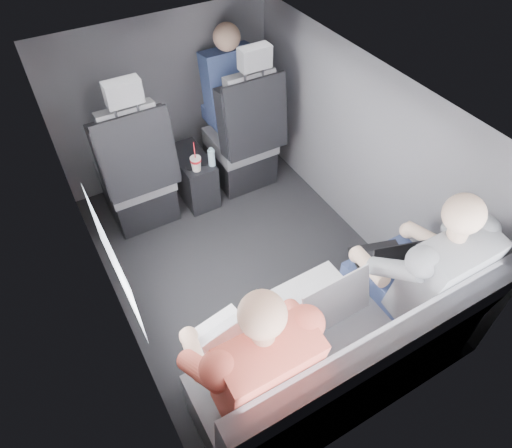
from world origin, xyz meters
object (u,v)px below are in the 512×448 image
water_bottle (212,157)px  passenger_rear_right (417,273)px  front_seat_right (244,142)px  laptop_black (386,258)px  laptop_silver (322,296)px  passenger_rear_left (250,362)px  passenger_front_right (229,88)px  center_console (193,176)px  rear_bench (342,362)px  laptop_white (225,337)px  soda_cup (196,163)px  front_seat_left (138,178)px

water_bottle → passenger_rear_right: (0.42, -1.67, 0.18)m
front_seat_right → laptop_black: front_seat_right is taller
front_seat_right → laptop_silver: (-0.46, -1.67, 0.24)m
front_seat_right → passenger_rear_left: 2.06m
passenger_front_right → center_console: bearing=-155.0°
rear_bench → laptop_white: 0.69m
front_seat_right → center_console: 0.49m
front_seat_right → soda_cup: (-0.48, -0.13, 0.06)m
laptop_white → passenger_rear_right: 1.08m
rear_bench → passenger_rear_left: bearing=169.5°
passenger_rear_right → passenger_front_right: passenger_rear_right is taller
laptop_white → passenger_rear_left: bearing=-79.1°
front_seat_right → passenger_rear_left: size_ratio=1.00×
passenger_rear_right → front_seat_right: bearing=92.0°
water_bottle → laptop_white: (-0.65, -1.49, 0.16)m
rear_bench → soda_cup: (-0.03, 1.77, 0.16)m
passenger_rear_left → passenger_rear_right: 1.03m
passenger_rear_right → laptop_silver: bearing=165.5°
rear_bench → passenger_rear_right: size_ratio=1.26×
front_seat_right → laptop_black: 1.65m
front_seat_left → laptop_silver: size_ratio=3.16×
front_seat_right → laptop_black: bearing=-89.8°
water_bottle → passenger_front_right: (0.37, 0.39, 0.28)m
front_seat_left → passenger_rear_right: passenger_rear_right is taller
passenger_rear_right → front_seat_left: bearing=118.1°
center_console → laptop_silver: laptop_silver is taller
water_bottle → laptop_black: bearing=-76.7°
front_seat_right → passenger_rear_right: passenger_rear_right is taller
center_console → passenger_rear_left: 1.97m
laptop_white → front_seat_right: bearing=58.5°
front_seat_right → water_bottle: 0.38m
laptop_white → passenger_front_right: size_ratio=0.39×
front_seat_right → laptop_silver: size_ratio=3.16×
passenger_rear_left → passenger_front_right: (0.98, 2.07, 0.11)m
front_seat_left → laptop_white: bearing=-93.4°
front_seat_right → laptop_silver: 1.75m
laptop_white → laptop_black: laptop_white is taller
passenger_front_right → front_seat_left: bearing=-164.3°
rear_bench → laptop_white: rear_bench is taller
center_console → passenger_front_right: bearing=25.0°
laptop_white → passenger_front_right: (1.01, 1.89, 0.12)m
front_seat_right → soda_cup: bearing=-164.7°
laptop_silver → front_seat_left: bearing=104.8°
water_bottle → laptop_black: size_ratio=0.45×
laptop_black → passenger_rear_left: (-0.97, -0.17, 0.02)m
front_seat_right → laptop_white: (-1.00, -1.63, 0.23)m
passenger_rear_left → laptop_black: bearing=10.1°
passenger_rear_right → center_console: bearing=105.6°
passenger_rear_right → passenger_front_right: 2.07m
rear_bench → passenger_front_right: size_ratio=1.92×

